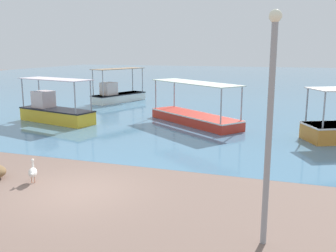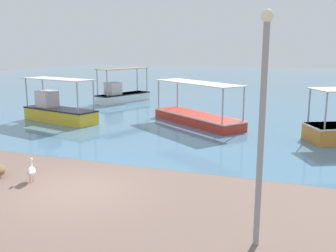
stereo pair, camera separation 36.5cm
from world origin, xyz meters
TOP-DOWN VIEW (x-y plane):
  - ground at (0.00, 0.00)m, footprint 120.00×120.00m
  - harbor_water at (0.00, 48.00)m, footprint 110.00×90.00m
  - fishing_boat_far_right at (0.74, 12.09)m, footprint 6.61×5.58m
  - fishing_boat_outer at (-7.69, 9.83)m, footprint 5.49×2.82m
  - fishing_boat_near_left at (-8.04, 19.40)m, footprint 3.29×5.41m
  - pelican at (-1.88, 0.22)m, footprint 0.53×0.73m
  - lamp_post at (5.92, -1.50)m, footprint 0.28×0.28m

SIDE VIEW (x-z plane):
  - ground at x=0.00m, z-range 0.00..0.00m
  - harbor_water at x=0.00m, z-range 0.00..0.00m
  - pelican at x=-1.88m, z-range -0.02..0.78m
  - fishing_boat_far_right at x=0.74m, z-range -0.78..1.76m
  - fishing_boat_near_left at x=-8.04m, z-range -0.78..2.11m
  - fishing_boat_outer at x=-7.69m, z-range -0.66..2.05m
  - lamp_post at x=5.92m, z-range 0.35..5.64m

